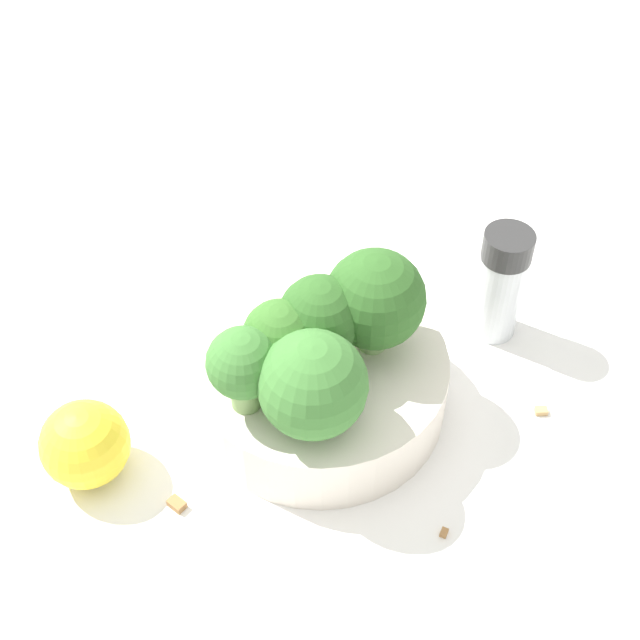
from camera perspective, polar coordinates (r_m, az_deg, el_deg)
ground_plane at (r=0.56m, az=-0.00°, el=-5.37°), size 3.00×3.00×0.00m
bowl at (r=0.54m, az=-0.00°, el=-4.00°), size 0.15×0.15×0.04m
broccoli_floret_0 at (r=0.50m, az=0.49°, el=0.04°), size 0.05×0.05×0.06m
broccoli_floret_1 at (r=0.51m, az=3.53°, el=1.27°), size 0.06×0.06×0.07m
broccoli_floret_2 at (r=0.47m, az=-0.47°, el=-4.22°), size 0.06×0.06×0.06m
broccoli_floret_3 at (r=0.49m, az=-2.58°, el=-1.16°), size 0.04×0.04×0.06m
broccoli_floret_4 at (r=0.48m, az=-4.94°, el=-2.93°), size 0.04×0.04×0.05m
pepper_shaker at (r=0.58m, az=11.48°, el=2.31°), size 0.03×0.03×0.08m
lemon_wedge at (r=0.52m, az=-14.81°, el=-7.69°), size 0.05×0.05×0.05m
almond_crumb_0 at (r=0.52m, az=-9.18°, el=-11.41°), size 0.01×0.01×0.01m
almond_crumb_1 at (r=0.51m, az=7.96°, el=-13.25°), size 0.00×0.01×0.01m
almond_crumb_2 at (r=0.56m, az=14.00°, el=-5.55°), size 0.01×0.01×0.01m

